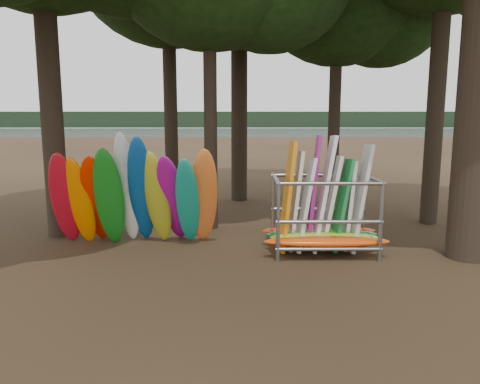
{
  "coord_description": "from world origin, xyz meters",
  "views": [
    {
      "loc": [
        -0.57,
        -10.46,
        3.4
      ],
      "look_at": [
        -0.48,
        1.5,
        1.4
      ],
      "focal_mm": 35.0,
      "sensor_mm": 36.0,
      "label": 1
    }
  ],
  "objects": [
    {
      "name": "ground",
      "position": [
        0.0,
        0.0,
        0.0
      ],
      "size": [
        120.0,
        120.0,
        0.0
      ],
      "primitive_type": "plane",
      "color": "#47331E",
      "rests_on": "ground"
    },
    {
      "name": "lake",
      "position": [
        0.0,
        60.0,
        0.0
      ],
      "size": [
        160.0,
        160.0,
        0.0
      ],
      "primitive_type": "plane",
      "color": "gray",
      "rests_on": "ground"
    },
    {
      "name": "far_shore",
      "position": [
        0.0,
        110.0,
        2.0
      ],
      "size": [
        160.0,
        4.0,
        4.0
      ],
      "primitive_type": "cube",
      "color": "black",
      "rests_on": "ground"
    },
    {
      "name": "kayak_row",
      "position": [
        -3.22,
        1.35,
        1.29
      ],
      "size": [
        4.46,
        2.09,
        3.12
      ],
      "color": "red",
      "rests_on": "ground"
    },
    {
      "name": "storage_rack",
      "position": [
        1.57,
        0.77,
        0.91
      ],
      "size": [
        3.0,
        1.58,
        2.92
      ],
      "color": "gray",
      "rests_on": "ground"
    }
  ]
}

